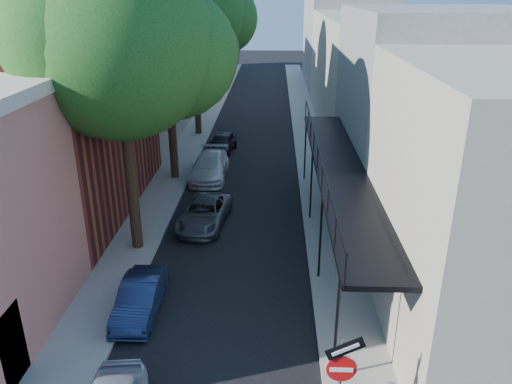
# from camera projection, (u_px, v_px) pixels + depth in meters

# --- Properties ---
(road_surface) EXTENTS (6.00, 64.00, 0.01)m
(road_surface) POSITION_uv_depth(u_px,v_px,m) (253.00, 124.00, 38.52)
(road_surface) COLOR black
(road_surface) RESTS_ON ground
(sidewalk_left) EXTENTS (2.00, 64.00, 0.12)m
(sidewalk_left) POSITION_uv_depth(u_px,v_px,m) (202.00, 123.00, 38.64)
(sidewalk_left) COLOR gray
(sidewalk_left) RESTS_ON ground
(sidewalk_right) EXTENTS (2.00, 64.00, 0.12)m
(sidewalk_right) POSITION_uv_depth(u_px,v_px,m) (305.00, 124.00, 38.36)
(sidewalk_right) COLOR gray
(sidewalk_right) RESTS_ON ground
(buildings_left) EXTENTS (10.10, 59.10, 12.00)m
(buildings_left) POSITION_uv_depth(u_px,v_px,m) (123.00, 61.00, 35.83)
(buildings_left) COLOR #CE746A
(buildings_left) RESTS_ON ground
(buildings_right) EXTENTS (9.80, 55.00, 10.00)m
(buildings_right) POSITION_uv_depth(u_px,v_px,m) (377.00, 68.00, 36.06)
(buildings_right) COLOR #B5AC95
(buildings_right) RESTS_ON ground
(sign_post) EXTENTS (0.89, 0.17, 2.99)m
(sign_post) POSITION_uv_depth(u_px,v_px,m) (341.00, 373.00, 10.79)
(sign_post) COLOR #595B60
(sign_post) RESTS_ON ground
(oak_near) EXTENTS (7.48, 6.80, 11.42)m
(oak_near) POSITION_uv_depth(u_px,v_px,m) (132.00, 46.00, 17.40)
(oak_near) COLOR #302113
(oak_near) RESTS_ON ground
(oak_mid) EXTENTS (6.60, 6.00, 10.20)m
(oak_mid) POSITION_uv_depth(u_px,v_px,m) (175.00, 46.00, 25.08)
(oak_mid) COLOR #302113
(oak_mid) RESTS_ON ground
(oak_far) EXTENTS (7.70, 7.00, 11.90)m
(oak_far) POSITION_uv_depth(u_px,v_px,m) (201.00, 13.00, 32.98)
(oak_far) COLOR #302113
(oak_far) RESTS_ON ground
(parked_car_b) EXTENTS (1.20, 3.40, 1.12)m
(parked_car_b) POSITION_uv_depth(u_px,v_px,m) (140.00, 298.00, 15.97)
(parked_car_b) COLOR #172548
(parked_car_b) RESTS_ON ground
(parked_car_c) EXTENTS (2.31, 4.27, 1.14)m
(parked_car_c) POSITION_uv_depth(u_px,v_px,m) (204.00, 213.00, 21.97)
(parked_car_c) COLOR #505257
(parked_car_c) RESTS_ON ground
(parked_car_d) EXTENTS (1.90, 4.58, 1.33)m
(parked_car_d) POSITION_uv_depth(u_px,v_px,m) (210.00, 166.00, 27.45)
(parked_car_d) COLOR silver
(parked_car_d) RESTS_ON ground
(parked_car_e) EXTENTS (1.89, 3.78, 1.24)m
(parked_car_e) POSITION_uv_depth(u_px,v_px,m) (222.00, 143.00, 31.71)
(parked_car_e) COLOR black
(parked_car_e) RESTS_ON ground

